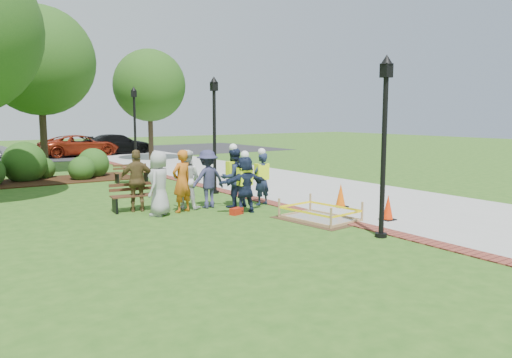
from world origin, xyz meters
TOP-DOWN VIEW (x-y plane):
  - ground at (0.00, 0.00)m, footprint 100.00×100.00m
  - sidewalk at (5.00, 10.00)m, footprint 6.00×60.00m
  - brick_edging at (1.75, 10.00)m, footprint 0.50×60.00m
  - mulch_bed at (-3.00, 12.00)m, footprint 7.00×3.00m
  - parking_lot at (0.00, 27.00)m, footprint 36.00×12.00m
  - wet_concrete_pad at (1.37, -0.68)m, footprint 1.97×2.49m
  - bench_near at (-2.36, 3.40)m, footprint 1.59×0.66m
  - bench_far at (-0.26, 9.56)m, footprint 1.47×0.59m
  - cone_front at (2.84, -1.82)m, footprint 0.36×0.36m
  - cone_back at (3.12, 0.33)m, footprint 0.38×0.38m
  - cone_far at (2.92, 10.40)m, footprint 0.42×0.42m
  - toolbox at (-0.18, 1.21)m, footprint 0.44×0.33m
  - lamp_near at (1.25, -3.00)m, footprint 0.28×0.28m
  - lamp_mid at (1.25, 5.00)m, footprint 0.28×0.28m
  - lamp_far at (1.25, 13.00)m, footprint 0.28×0.28m
  - tree_back at (-2.49, 15.68)m, footprint 5.33×5.33m
  - tree_right at (4.52, 18.96)m, footprint 4.48×4.48m
  - shrub_b at (-3.93, 12.68)m, footprint 1.86×1.86m
  - shrub_c at (-1.79, 11.59)m, footprint 1.14×1.14m
  - shrub_d at (-1.03, 12.45)m, footprint 1.45×1.45m
  - shrub_e at (-3.09, 13.13)m, footprint 1.05×1.05m
  - casual_person_a at (-2.07, 2.36)m, footprint 0.70×0.69m
  - casual_person_b at (-1.32, 2.44)m, footprint 0.68×0.53m
  - casual_person_c at (-0.96, 2.88)m, footprint 0.68×0.68m
  - casual_person_d at (-2.37, 3.30)m, footprint 0.68×0.54m
  - casual_person_e at (-0.35, 2.63)m, footprint 0.60×0.41m
  - hivis_worker_a at (0.17, 1.30)m, footprint 0.55×0.36m
  - hivis_worker_b at (1.31, 2.07)m, footprint 0.60×0.45m
  - hivis_worker_c at (0.38, 2.29)m, footprint 0.61×0.42m
  - parked_car_c at (1.61, 24.63)m, footprint 2.39×5.02m
  - parked_car_d at (4.41, 24.94)m, footprint 2.58×5.03m

SIDE VIEW (x-z plane):
  - ground at x=0.00m, z-range 0.00..0.00m
  - shrub_b at x=-3.93m, z-range -0.93..0.93m
  - shrub_c at x=-1.79m, z-range -0.57..0.57m
  - shrub_d at x=-1.03m, z-range -0.72..0.72m
  - shrub_e at x=-3.09m, z-range -0.53..0.53m
  - parked_car_c at x=1.61m, z-range -0.80..0.80m
  - parked_car_d at x=4.41m, z-range -0.79..0.79m
  - parking_lot at x=0.00m, z-range 0.00..0.01m
  - sidewalk at x=5.00m, z-range 0.00..0.02m
  - brick_edging at x=1.75m, z-range 0.00..0.03m
  - mulch_bed at x=-3.00m, z-range -0.01..0.04m
  - toolbox at x=-0.18m, z-range 0.00..0.20m
  - wet_concrete_pad at x=1.37m, z-range -0.04..0.51m
  - bench_far at x=-0.26m, z-range -0.14..0.64m
  - bench_near at x=-2.36m, z-range -0.15..0.69m
  - cone_front at x=2.84m, z-range -0.01..0.71m
  - cone_back at x=3.12m, z-range -0.01..0.75m
  - cone_far at x=2.92m, z-range -0.01..0.80m
  - casual_person_e at x=-0.35m, z-range 0.00..1.81m
  - casual_person_c at x=-0.96m, z-range 0.00..1.83m
  - hivis_worker_b at x=1.31m, z-range -0.01..1.83m
  - hivis_worker_a at x=0.17m, z-range -0.01..1.84m
  - casual_person_d at x=-2.37m, z-range 0.00..1.86m
  - casual_person_b at x=-1.32m, z-range 0.00..1.86m
  - casual_person_a at x=-2.07m, z-range 0.00..1.87m
  - hivis_worker_c at x=0.38m, z-range -0.01..1.99m
  - lamp_near at x=1.25m, z-range 0.35..4.61m
  - lamp_mid at x=1.25m, z-range 0.35..4.61m
  - lamp_far at x=1.25m, z-range 0.35..4.61m
  - tree_right at x=4.52m, z-range 1.21..8.14m
  - tree_back at x=-2.49m, z-range 1.41..9.58m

